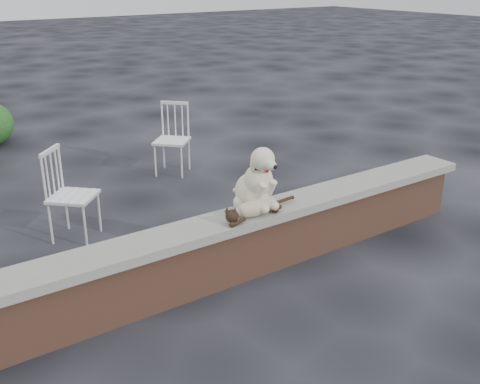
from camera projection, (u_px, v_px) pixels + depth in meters
ground at (207, 285)px, 4.92m from camera, size 60.00×60.00×0.00m
brick_wall at (207, 260)px, 4.83m from camera, size 6.00×0.30×0.50m
capstone at (206, 229)px, 4.73m from camera, size 6.20×0.40×0.08m
dog at (253, 176)px, 4.94m from camera, size 0.43×0.54×0.60m
cat at (256, 206)px, 4.86m from camera, size 0.99×0.30×0.17m
chair_a at (73, 195)px, 5.64m from camera, size 0.79×0.79×0.94m
chair_d at (172, 139)px, 7.49m from camera, size 0.79×0.79×0.94m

